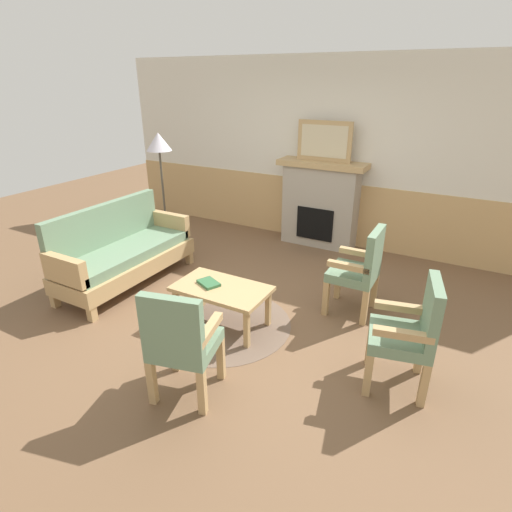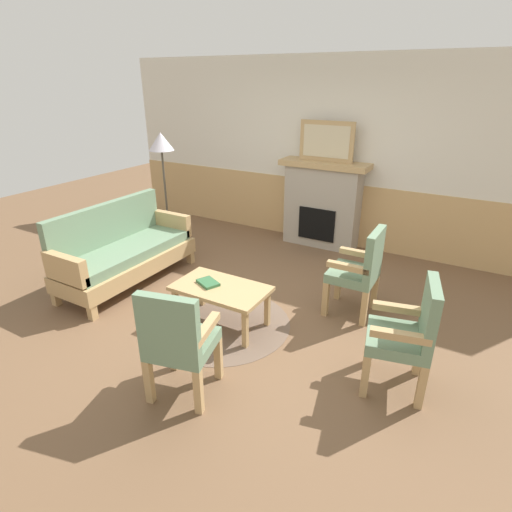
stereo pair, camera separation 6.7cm
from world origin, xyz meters
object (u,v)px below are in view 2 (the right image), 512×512
fireplace (322,204)px  armchair_by_window_left (360,268)px  framed_picture (326,141)px  floor_lamp_by_couch (162,149)px  armchair_front_left (178,339)px  book_on_table (208,283)px  couch (124,252)px  armchair_near_fireplace (408,332)px  coffee_table (221,291)px

fireplace → armchair_by_window_left: bearing=-57.3°
framed_picture → floor_lamp_by_couch: (-2.05, -1.14, -0.11)m
floor_lamp_by_couch → armchair_front_left: bearing=-47.5°
book_on_table → framed_picture: bearing=85.8°
book_on_table → armchair_front_left: armchair_front_left is taller
couch → armchair_front_left: same height
armchair_by_window_left → armchair_front_left: bearing=-113.3°
book_on_table → armchair_near_fireplace: (1.97, -0.03, 0.08)m
armchair_near_fireplace → floor_lamp_by_couch: size_ratio=0.58×
armchair_front_left → framed_picture: bearing=94.1°
coffee_table → armchair_by_window_left: 1.48m
framed_picture → couch: 3.14m
framed_picture → armchair_by_window_left: framed_picture is taller
armchair_near_fireplace → fireplace: bearing=123.6°
coffee_table → book_on_table: bearing=-173.9°
armchair_near_fireplace → armchair_by_window_left: same height
couch → book_on_table: 1.48m
framed_picture → armchair_near_fireplace: bearing=-56.4°
book_on_table → armchair_front_left: 1.11m
couch → framed_picture: bearing=55.4°
armchair_front_left → book_on_table: bearing=114.3°
coffee_table → fireplace: bearing=88.9°
fireplace → armchair_by_window_left: size_ratio=1.33×
book_on_table → armchair_by_window_left: armchair_by_window_left is taller
couch → coffee_table: (1.61, -0.23, -0.01)m
armchair_by_window_left → armchair_front_left: same height
couch → coffee_table: 1.62m
couch → coffee_table: size_ratio=1.88×
couch → armchair_front_left: 2.30m
fireplace → coffee_table: bearing=-91.1°
armchair_near_fireplace → coffee_table: bearing=178.7°
coffee_table → armchair_by_window_left: armchair_by_window_left is taller
fireplace → floor_lamp_by_couch: bearing=-150.9°
couch → floor_lamp_by_couch: bearing=107.3°
floor_lamp_by_couch → fireplace: bearing=29.1°
fireplace → floor_lamp_by_couch: 2.48m
armchair_by_window_left → floor_lamp_by_couch: floor_lamp_by_couch is taller
coffee_table → book_on_table: 0.16m
book_on_table → floor_lamp_by_couch: 2.59m
armchair_front_left → armchair_near_fireplace: bearing=33.1°
armchair_near_fireplace → armchair_by_window_left: 1.17m
coffee_table → floor_lamp_by_couch: floor_lamp_by_couch is taller
book_on_table → armchair_by_window_left: bearing=35.7°
armchair_front_left → fireplace: bearing=94.1°
coffee_table → armchair_front_left: bearing=-73.2°
book_on_table → coffee_table: bearing=6.1°
floor_lamp_by_couch → couch: bearing=-72.7°
framed_picture → armchair_by_window_left: bearing=-57.3°
fireplace → armchair_front_left: 3.67m
fireplace → book_on_table: size_ratio=5.59×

